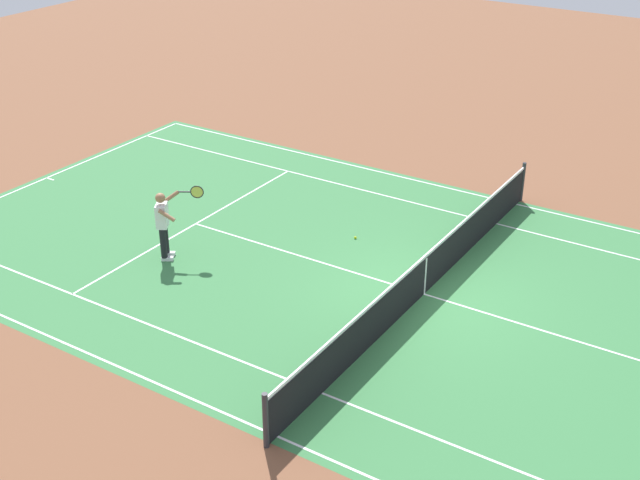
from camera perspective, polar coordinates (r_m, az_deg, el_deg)
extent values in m
plane|color=brown|center=(18.37, 7.03, -3.65)|extent=(60.00, 60.00, 0.00)
cube|color=#387A42|center=(18.37, 7.04, -3.65)|extent=(24.20, 11.40, 0.00)
cube|color=white|center=(25.19, -18.03, 4.03)|extent=(0.05, 11.00, 0.01)
cube|color=white|center=(22.93, 13.15, 2.38)|extent=(23.80, 0.05, 0.01)
cube|color=white|center=(14.47, -2.93, -13.13)|extent=(23.80, 0.05, 0.01)
cube|color=white|center=(21.74, 11.85, 1.10)|extent=(23.80, 0.05, 0.01)
cube|color=white|center=(15.36, 0.11, -10.31)|extent=(23.80, 0.05, 0.01)
cube|color=white|center=(21.49, -8.42, 1.10)|extent=(0.05, 8.22, 0.01)
cube|color=white|center=(18.37, 7.04, -3.64)|extent=(12.80, 0.05, 0.01)
cube|color=white|center=(25.08, -17.80, 3.96)|extent=(0.30, 0.05, 0.01)
cylinder|color=#2D2D33|center=(22.98, 13.55, 3.86)|extent=(0.10, 0.10, 1.08)
cylinder|color=#2D2D33|center=(13.94, -3.71, -12.11)|extent=(0.10, 0.10, 1.08)
cube|color=black|center=(18.15, 7.11, -2.46)|extent=(0.02, 11.60, 0.88)
cube|color=white|center=(17.90, 7.21, -1.04)|extent=(0.04, 11.60, 0.06)
cube|color=white|center=(18.15, 7.11, -2.46)|extent=(0.04, 0.06, 0.88)
cylinder|color=black|center=(19.68, -10.57, -0.20)|extent=(0.15, 0.15, 0.74)
cube|color=white|center=(19.86, -10.30, -1.24)|extent=(0.30, 0.24, 0.09)
cylinder|color=black|center=(19.89, -10.44, 0.11)|extent=(0.15, 0.15, 0.74)
cube|color=white|center=(20.06, -10.17, -0.92)|extent=(0.30, 0.24, 0.09)
cube|color=white|center=(19.50, -10.66, 1.65)|extent=(0.40, 0.45, 0.56)
sphere|color=#9E704C|center=(19.32, -10.77, 2.82)|extent=(0.23, 0.23, 0.23)
cylinder|color=#9E704C|center=(19.16, -10.34, 1.64)|extent=(0.42, 0.18, 0.26)
cylinder|color=#9E704C|center=(19.58, -10.09, 2.88)|extent=(0.34, 0.38, 0.30)
cylinder|color=#232326|center=(19.53, -9.17, 3.24)|extent=(0.26, 0.18, 0.04)
torus|color=#232326|center=(19.48, -8.33, 3.24)|extent=(0.28, 0.18, 0.31)
cylinder|color=#C6D84C|center=(19.48, -8.33, 3.24)|extent=(0.23, 0.15, 0.27)
sphere|color=#CCE01E|center=(20.53, 2.41, 0.17)|extent=(0.07, 0.07, 0.07)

